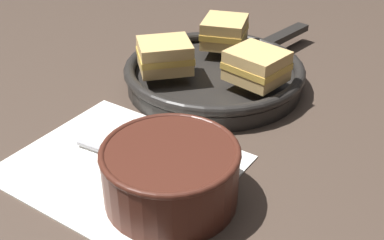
{
  "coord_description": "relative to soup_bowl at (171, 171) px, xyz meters",
  "views": [
    {
      "loc": [
        0.36,
        -0.36,
        0.37
      ],
      "look_at": [
        0.0,
        0.04,
        0.04
      ],
      "focal_mm": 45.0,
      "sensor_mm": 36.0,
      "label": 1
    }
  ],
  "objects": [
    {
      "name": "sandwich_near_right",
      "position": [
        -0.18,
        0.32,
        0.02
      ],
      "size": [
        0.1,
        0.11,
        0.05
      ],
      "rotation": [
        0.0,
        0.0,
        9.9
      ],
      "color": "#DBB26B",
      "rests_on": "skillet"
    },
    {
      "name": "spoon",
      "position": [
        -0.05,
        0.02,
        -0.03
      ],
      "size": [
        0.17,
        0.06,
        0.01
      ],
      "rotation": [
        0.0,
        0.0,
        0.23
      ],
      "color": "#B7B7BC",
      "rests_on": "napkin"
    },
    {
      "name": "sandwich_near_left",
      "position": [
        -0.06,
        0.25,
        0.02
      ],
      "size": [
        0.08,
        0.07,
        0.05
      ],
      "rotation": [
        0.0,
        0.0,
        7.82
      ],
      "color": "#DBB26B",
      "rests_on": "skillet"
    },
    {
      "name": "skillet",
      "position": [
        -0.14,
        0.25,
        -0.02
      ],
      "size": [
        0.29,
        0.42,
        0.04
      ],
      "color": "black",
      "rests_on": "ground_plane"
    },
    {
      "name": "soup_bowl",
      "position": [
        0.0,
        0.0,
        0.0
      ],
      "size": [
        0.16,
        0.16,
        0.07
      ],
      "color": "#4C2319",
      "rests_on": "ground_plane"
    },
    {
      "name": "napkin",
      "position": [
        -0.09,
        0.0,
        -0.04
      ],
      "size": [
        0.3,
        0.26,
        0.0
      ],
      "color": "white",
      "rests_on": "ground_plane"
    },
    {
      "name": "ground_plane",
      "position": [
        -0.06,
        0.06,
        -0.04
      ],
      "size": [
        4.0,
        4.0,
        0.0
      ],
      "primitive_type": "plane",
      "color": "#47382D"
    },
    {
      "name": "sandwich_far_left",
      "position": [
        -0.19,
        0.18,
        0.02
      ],
      "size": [
        0.11,
        0.11,
        0.05
      ],
      "rotation": [
        0.0,
        0.0,
        11.94
      ],
      "color": "#DBB26B",
      "rests_on": "skillet"
    }
  ]
}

